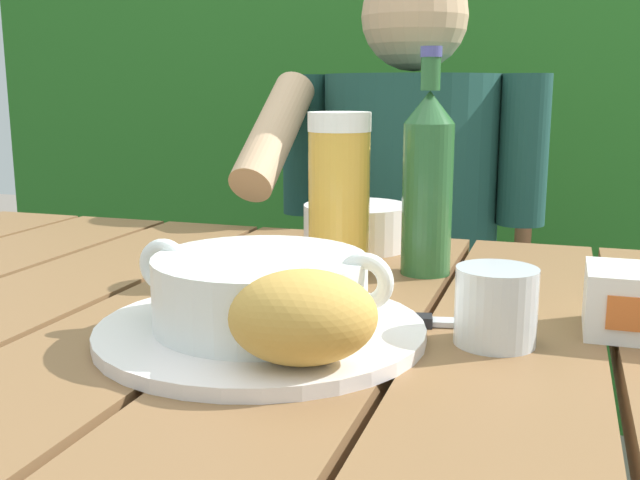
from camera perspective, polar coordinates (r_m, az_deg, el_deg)
The scene contains 12 objects.
dining_table at distance 0.77m, azimuth 1.33°, elevation -12.20°, with size 1.50×0.82×0.76m.
hedge_backdrop at distance 2.51m, azimuth 12.07°, elevation 13.55°, with size 3.25×0.90×2.77m.
chair_near_diner at distance 1.63m, azimuth 7.68°, elevation -7.53°, with size 0.42×0.43×0.89m.
person_eating at distance 1.37m, azimuth 6.38°, elevation 0.36°, with size 0.48×0.47×1.21m.
serving_plate at distance 0.67m, azimuth -4.50°, elevation -6.88°, with size 0.29×0.29×0.01m.
soup_bowl at distance 0.66m, azimuth -4.55°, elevation -3.71°, with size 0.24×0.19×0.07m.
bread_roll at distance 0.57m, azimuth -1.28°, elevation -5.89°, with size 0.14×0.12×0.07m.
beer_glass at distance 0.88m, azimuth 1.46°, elevation 3.53°, with size 0.07×0.07×0.19m.
beer_bottle at distance 0.88m, azimuth 8.19°, elevation 4.52°, with size 0.06×0.06×0.26m.
water_glass_small at distance 0.66m, azimuth 13.24°, elevation -4.92°, with size 0.07×0.07×0.07m.
table_knife at distance 0.71m, azimuth 8.32°, elevation -6.19°, with size 0.15×0.05×0.01m.
diner_bowl at distance 1.03m, azimuth 2.80°, elevation 1.06°, with size 0.15×0.15×0.06m.
Camera 1 is at (0.20, -0.67, 0.98)m, focal length 42.05 mm.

